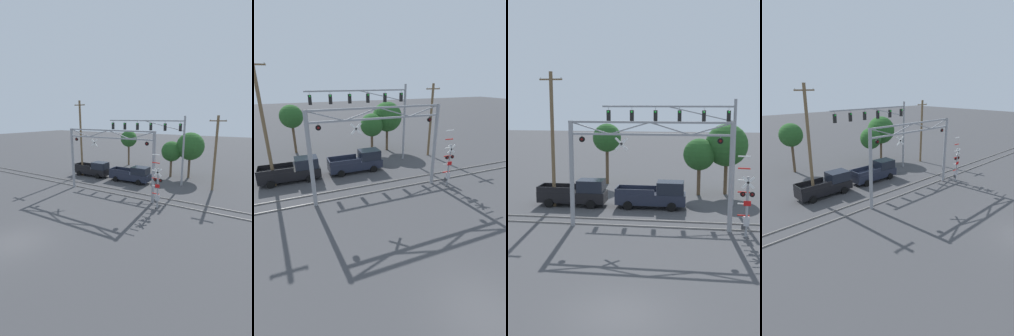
% 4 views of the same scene
% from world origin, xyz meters
% --- Properties ---
extents(ground_plane, '(200.00, 200.00, 0.00)m').
position_xyz_m(ground_plane, '(0.00, 0.00, 0.00)').
color(ground_plane, '#424244').
extents(rail_track_near, '(80.00, 0.08, 0.10)m').
position_xyz_m(rail_track_near, '(0.00, 11.83, 0.05)').
color(rail_track_near, gray).
rests_on(rail_track_near, ground_plane).
extents(rail_track_far, '(80.00, 0.08, 0.10)m').
position_xyz_m(rail_track_far, '(0.00, 13.26, 0.05)').
color(rail_track_far, gray).
rests_on(rail_track_far, ground_plane).
extents(crossing_gantry, '(10.78, 0.31, 7.13)m').
position_xyz_m(crossing_gantry, '(-0.01, 11.54, 4.44)').
color(crossing_gantry, gray).
rests_on(crossing_gantry, ground_plane).
extents(crossing_signal_mast, '(1.08, 0.35, 5.15)m').
position_xyz_m(crossing_signal_mast, '(6.11, 10.49, 1.93)').
color(crossing_signal_mast, gray).
rests_on(crossing_signal_mast, ground_plane).
extents(traffic_signal_span, '(10.78, 0.39, 8.57)m').
position_xyz_m(traffic_signal_span, '(2.97, 18.71, 6.16)').
color(traffic_signal_span, gray).
rests_on(traffic_signal_span, ground_plane).
extents(pickup_truck_lead, '(5.50, 2.07, 2.16)m').
position_xyz_m(pickup_truck_lead, '(-0.07, 17.03, 1.02)').
color(pickup_truck_lead, '#1E2333').
rests_on(pickup_truck_lead, ground_plane).
extents(pickup_truck_following, '(5.48, 2.07, 2.16)m').
position_xyz_m(pickup_truck_following, '(-6.43, 16.96, 1.02)').
color(pickup_truck_following, black).
rests_on(pickup_truck_following, ground_plane).
extents(utility_pole_left, '(1.80, 0.28, 10.65)m').
position_xyz_m(utility_pole_left, '(-8.20, 16.51, 5.48)').
color(utility_pole_left, brown).
rests_on(utility_pole_left, ground_plane).
extents(background_tree_beyond_span, '(3.82, 3.82, 6.40)m').
position_xyz_m(background_tree_beyond_span, '(5.78, 22.93, 4.47)').
color(background_tree_beyond_span, brown).
rests_on(background_tree_beyond_span, ground_plane).
extents(background_tree_far_left_verge, '(2.85, 2.85, 5.12)m').
position_xyz_m(background_tree_far_left_verge, '(3.37, 22.25, 3.67)').
color(background_tree_far_left_verge, brown).
rests_on(background_tree_far_left_verge, ground_plane).
extents(background_tree_far_right_verge, '(2.86, 2.86, 6.16)m').
position_xyz_m(background_tree_far_right_verge, '(-5.83, 26.24, 4.68)').
color(background_tree_far_right_verge, brown).
rests_on(background_tree_far_right_verge, ground_plane).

